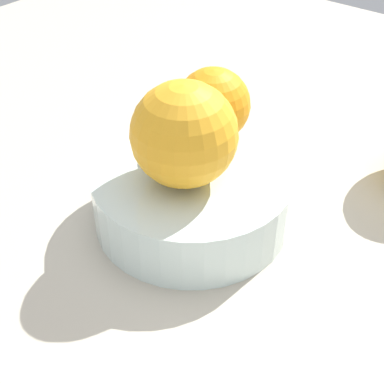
{
  "coord_description": "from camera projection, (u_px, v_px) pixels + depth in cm",
  "views": [
    {
      "loc": [
        -22.43,
        27.74,
        30.98
      ],
      "look_at": [
        0.0,
        0.0,
        2.88
      ],
      "focal_mm": 52.11,
      "sensor_mm": 36.0,
      "label": 1
    }
  ],
  "objects": [
    {
      "name": "fruit_bowl",
      "position": [
        192.0,
        198.0,
        0.46
      ],
      "size": [
        16.15,
        16.15,
        4.8
      ],
      "color": "silver",
      "rests_on": "ground_plane"
    },
    {
      "name": "ground_plane",
      "position": [
        192.0,
        227.0,
        0.48
      ],
      "size": [
        110.0,
        110.0,
        2.0
      ],
      "primitive_type": "cube",
      "color": "#BCB29E"
    },
    {
      "name": "orange_in_bowl_0",
      "position": [
        181.0,
        133.0,
        0.41
      ],
      "size": [
        8.14,
        8.14,
        8.14
      ],
      "primitive_type": "sphere",
      "color": "#F9A823",
      "rests_on": "fruit_bowl"
    },
    {
      "name": "orange_in_bowl_1",
      "position": [
        213.0,
        105.0,
        0.46
      ],
      "size": [
        6.3,
        6.3,
        6.3
      ],
      "primitive_type": "sphere",
      "color": "orange",
      "rests_on": "fruit_bowl"
    }
  ]
}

